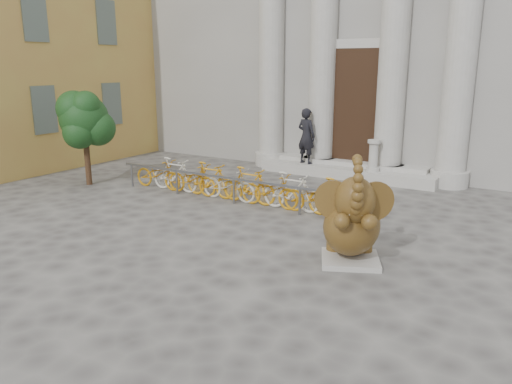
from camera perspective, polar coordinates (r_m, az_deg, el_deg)
The scene contains 9 objects.
ground at distance 9.40m, azimuth -11.31°, elevation -9.09°, with size 80.00×80.00×0.00m, color #474442.
classical_building at distance 22.12m, azimuth 16.65°, elevation 19.79°, with size 22.00×10.70×12.00m.
entrance_steps at distance 17.11m, azimuth 10.38°, elevation 2.31°, with size 6.00×1.20×0.36m, color #A8A59E.
ochre_building at distance 22.68m, azimuth -27.11°, elevation 18.76°, with size 8.00×14.00×12.00m, color gold.
elephant_statue at distance 9.56m, azimuth 10.93°, elevation -3.61°, with size 1.49×1.72×2.16m.
bike_rack at distance 13.72m, azimuth -2.03°, elevation 0.93°, with size 8.00×0.53×1.00m.
tree at distance 16.29m, azimuth -19.04°, elevation 7.81°, with size 1.69×1.54×2.93m.
pedestrian at distance 17.25m, azimuth 5.77°, elevation 6.38°, with size 0.69×0.45×1.90m, color black.
balustrade_post at distance 16.40m, azimuth 13.27°, elevation 3.93°, with size 0.41×0.41×1.01m.
Camera 1 is at (5.95, -6.25, 3.71)m, focal length 35.00 mm.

